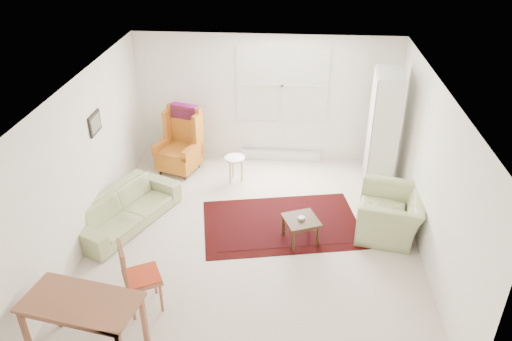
# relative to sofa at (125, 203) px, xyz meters

# --- Properties ---
(room) EXTENTS (5.04, 5.54, 2.51)m
(room) POSITION_rel_sofa_xyz_m (2.12, -0.03, 0.86)
(room) COLOR beige
(room) RESTS_ON ground
(rug) EXTENTS (2.76, 2.05, 0.02)m
(rug) POSITION_rel_sofa_xyz_m (2.50, 0.18, -0.38)
(rug) COLOR black
(rug) RESTS_ON ground
(sofa) EXTENTS (1.51, 2.10, 0.79)m
(sofa) POSITION_rel_sofa_xyz_m (0.00, 0.00, 0.00)
(sofa) COLOR #9BA66E
(sofa) RESTS_ON ground
(armchair) EXTENTS (1.14, 1.25, 0.85)m
(armchair) POSITION_rel_sofa_xyz_m (4.18, 0.10, 0.03)
(armchair) COLOR #9BA66E
(armchair) RESTS_ON ground
(wingback_chair) EXTENTS (0.92, 0.95, 1.25)m
(wingback_chair) POSITION_rel_sofa_xyz_m (0.48, 1.80, 0.23)
(wingback_chair) COLOR #BE691D
(wingback_chair) RESTS_ON ground
(coffee_table) EXTENTS (0.64, 0.64, 0.40)m
(coffee_table) POSITION_rel_sofa_xyz_m (2.81, -0.23, -0.19)
(coffee_table) COLOR #3A2412
(coffee_table) RESTS_ON ground
(stool) EXTENTS (0.40, 0.40, 0.49)m
(stool) POSITION_rel_sofa_xyz_m (1.59, 1.52, -0.15)
(stool) COLOR white
(stool) RESTS_ON ground
(cabinet) EXTENTS (0.52, 0.89, 2.15)m
(cabinet) POSITION_rel_sofa_xyz_m (4.20, 1.58, 0.68)
(cabinet) COLOR white
(cabinet) RESTS_ON ground
(desk) EXTENTS (1.39, 0.87, 0.82)m
(desk) POSITION_rel_sofa_xyz_m (0.37, -2.59, 0.01)
(desk) COLOR brown
(desk) RESTS_ON ground
(desk_chair) EXTENTS (0.60, 0.60, 1.02)m
(desk_chair) POSITION_rel_sofa_xyz_m (0.80, -1.80, 0.11)
(desk_chair) COLOR brown
(desk_chair) RESTS_ON ground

